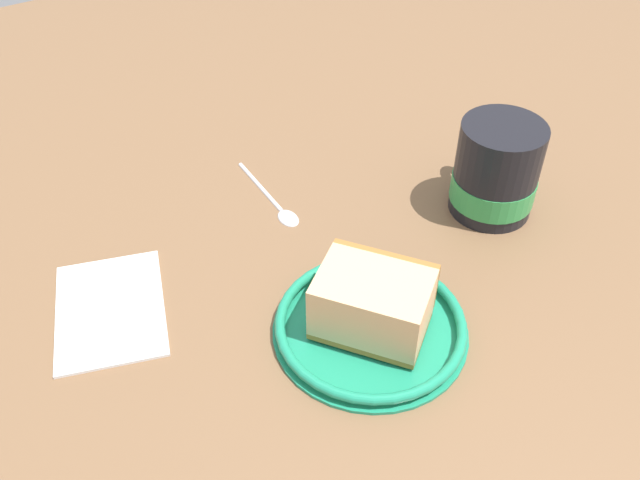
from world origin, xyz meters
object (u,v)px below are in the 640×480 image
at_px(folded_napkin, 110,308).
at_px(tea_mug, 495,172).
at_px(small_plate, 370,326).
at_px(teaspoon, 278,205).
at_px(cake_slice, 373,302).

bearing_deg(folded_napkin, tea_mug, -100.28).
relative_size(small_plate, teaspoon, 1.35).
xyz_separation_m(small_plate, cake_slice, (0.00, -0.00, 0.03)).
height_order(cake_slice, folded_napkin, cake_slice).
xyz_separation_m(small_plate, folded_napkin, (0.15, 0.19, -0.00)).
relative_size(tea_mug, folded_napkin, 0.84).
distance_m(tea_mug, teaspoon, 0.23).
height_order(small_plate, folded_napkin, small_plate).
distance_m(small_plate, folded_napkin, 0.24).
distance_m(small_plate, cake_slice, 0.03).
relative_size(cake_slice, folded_napkin, 0.89).
xyz_separation_m(cake_slice, tea_mug, (0.07, -0.21, 0.01)).
bearing_deg(teaspoon, small_plate, 175.26).
height_order(teaspoon, folded_napkin, teaspoon).
distance_m(tea_mug, folded_napkin, 0.41).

